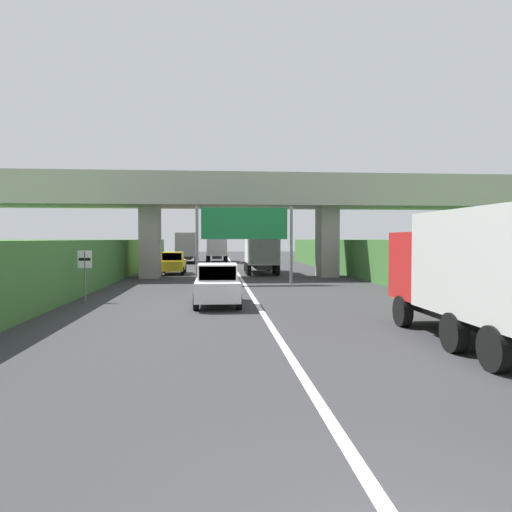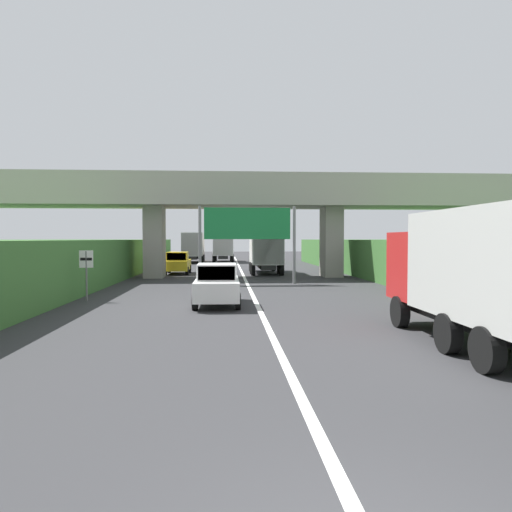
# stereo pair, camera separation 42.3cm
# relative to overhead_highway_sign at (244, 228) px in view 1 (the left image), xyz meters

# --- Properties ---
(lane_centre_stripe) EXTENTS (0.20, 88.63, 0.01)m
(lane_centre_stripe) POSITION_rel_overhead_highway_sign_xyz_m (0.00, -0.71, -3.41)
(lane_centre_stripe) COLOR white
(lane_centre_stripe) RESTS_ON ground
(overpass_bridge) EXTENTS (40.00, 4.80, 7.22)m
(overpass_bridge) POSITION_rel_overhead_highway_sign_xyz_m (0.00, 5.37, 1.96)
(overpass_bridge) COLOR #9E998E
(overpass_bridge) RESTS_ON ground
(overhead_highway_sign) EXTENTS (5.88, 0.18, 4.72)m
(overhead_highway_sign) POSITION_rel_overhead_highway_sign_xyz_m (0.00, 0.00, 0.00)
(overhead_highway_sign) COLOR slate
(overhead_highway_sign) RESTS_ON ground
(speed_limit_sign) EXTENTS (0.60, 0.08, 2.23)m
(speed_limit_sign) POSITION_rel_overhead_highway_sign_xyz_m (-7.40, -7.43, -1.94)
(speed_limit_sign) COLOR slate
(speed_limit_sign) RESTS_ON ground
(truck_red) EXTENTS (2.44, 7.30, 3.44)m
(truck_red) POSITION_rel_overhead_highway_sign_xyz_m (5.06, -17.11, -1.48)
(truck_red) COLOR black
(truck_red) RESTS_ON ground
(truck_orange) EXTENTS (2.44, 7.30, 3.44)m
(truck_orange) POSITION_rel_overhead_highway_sign_xyz_m (-1.62, 27.94, -1.48)
(truck_orange) COLOR black
(truck_orange) RESTS_ON ground
(truck_silver) EXTENTS (2.44, 7.30, 3.44)m
(truck_silver) POSITION_rel_overhead_highway_sign_xyz_m (-5.03, 26.69, -1.48)
(truck_silver) COLOR black
(truck_silver) RESTS_ON ground
(truck_blue) EXTENTS (2.44, 7.30, 3.44)m
(truck_blue) POSITION_rel_overhead_highway_sign_xyz_m (1.79, 8.89, -1.48)
(truck_blue) COLOR black
(truck_blue) RESTS_ON ground
(car_yellow) EXTENTS (1.86, 4.10, 1.72)m
(car_yellow) POSITION_rel_overhead_highway_sign_xyz_m (-5.06, 8.73, -2.56)
(car_yellow) COLOR gold
(car_yellow) RESTS_ON ground
(car_white) EXTENTS (1.86, 4.10, 1.72)m
(car_white) POSITION_rel_overhead_highway_sign_xyz_m (-1.66, -9.14, -2.56)
(car_white) COLOR silver
(car_white) RESTS_ON ground
(construction_barrel_2) EXTENTS (0.57, 0.57, 0.90)m
(construction_barrel_2) POSITION_rel_overhead_highway_sign_xyz_m (6.64, -11.72, -2.96)
(construction_barrel_2) COLOR orange
(construction_barrel_2) RESTS_ON ground
(construction_barrel_3) EXTENTS (0.57, 0.57, 0.90)m
(construction_barrel_3) POSITION_rel_overhead_highway_sign_xyz_m (6.72, -7.27, -2.96)
(construction_barrel_3) COLOR orange
(construction_barrel_3) RESTS_ON ground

